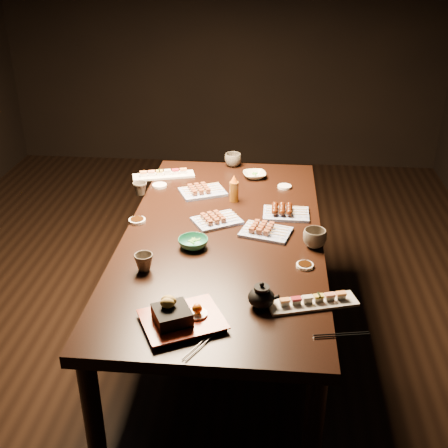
# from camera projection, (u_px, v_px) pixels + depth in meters

# --- Properties ---
(ground) EXTENTS (5.00, 5.00, 0.00)m
(ground) POSITION_uv_depth(u_px,v_px,m) (186.00, 312.00, 3.29)
(ground) COLOR black
(ground) RESTS_ON ground
(dining_table) EXTENTS (1.24, 1.94, 0.75)m
(dining_table) POSITION_uv_depth(u_px,v_px,m) (223.00, 300.00, 2.74)
(dining_table) COLOR black
(dining_table) RESTS_ON ground
(sushi_platter_near) EXTENTS (0.34, 0.18, 0.04)m
(sushi_platter_near) POSITION_uv_depth(u_px,v_px,m) (313.00, 300.00, 2.06)
(sushi_platter_near) COLOR white
(sushi_platter_near) RESTS_ON dining_table
(sushi_platter_far) EXTENTS (0.36, 0.19, 0.04)m
(sushi_platter_far) POSITION_uv_depth(u_px,v_px,m) (163.00, 173.00, 3.17)
(sushi_platter_far) COLOR white
(sushi_platter_far) RESTS_ON dining_table
(yakitori_plate_center) EXTENTS (0.26, 0.24, 0.05)m
(yakitori_plate_center) POSITION_uv_depth(u_px,v_px,m) (217.00, 217.00, 2.66)
(yakitori_plate_center) COLOR #828EB6
(yakitori_plate_center) RESTS_ON dining_table
(yakitori_plate_right) EXTENTS (0.25, 0.21, 0.06)m
(yakitori_plate_right) POSITION_uv_depth(u_px,v_px,m) (266.00, 228.00, 2.55)
(yakitori_plate_right) COLOR #828EB6
(yakitori_plate_right) RESTS_ON dining_table
(yakitori_plate_left) EXTENTS (0.28, 0.25, 0.06)m
(yakitori_plate_left) POSITION_uv_depth(u_px,v_px,m) (203.00, 188.00, 2.96)
(yakitori_plate_left) COLOR #828EB6
(yakitori_plate_left) RESTS_ON dining_table
(tsukune_plate) EXTENTS (0.22, 0.16, 0.06)m
(tsukune_plate) POSITION_uv_depth(u_px,v_px,m) (286.00, 210.00, 2.72)
(tsukune_plate) COLOR #828EB6
(tsukune_plate) RESTS_ON dining_table
(edamame_bowl_green) EXTENTS (0.14, 0.14, 0.04)m
(edamame_bowl_green) POSITION_uv_depth(u_px,v_px,m) (193.00, 243.00, 2.45)
(edamame_bowl_green) COLOR #287B60
(edamame_bowl_green) RESTS_ON dining_table
(edamame_bowl_cream) EXTENTS (0.15, 0.15, 0.03)m
(edamame_bowl_cream) POSITION_uv_depth(u_px,v_px,m) (255.00, 175.00, 3.16)
(edamame_bowl_cream) COLOR beige
(edamame_bowl_cream) RESTS_ON dining_table
(tempura_tray) EXTENTS (0.35, 0.32, 0.10)m
(tempura_tray) POSITION_uv_depth(u_px,v_px,m) (182.00, 312.00, 1.95)
(tempura_tray) COLOR black
(tempura_tray) RESTS_ON dining_table
(teacup_near_left) EXTENTS (0.10, 0.10, 0.07)m
(teacup_near_left) POSITION_uv_depth(u_px,v_px,m) (144.00, 262.00, 2.27)
(teacup_near_left) COLOR #4D453B
(teacup_near_left) RESTS_ON dining_table
(teacup_mid_right) EXTENTS (0.12, 0.12, 0.08)m
(teacup_mid_right) POSITION_uv_depth(u_px,v_px,m) (315.00, 238.00, 2.44)
(teacup_mid_right) COLOR #4D453B
(teacup_mid_right) RESTS_ON dining_table
(teacup_far_left) EXTENTS (0.09, 0.09, 0.07)m
(teacup_far_left) POSITION_uv_depth(u_px,v_px,m) (140.00, 189.00, 2.94)
(teacup_far_left) COLOR #4D453B
(teacup_far_left) RESTS_ON dining_table
(teacup_far_right) EXTENTS (0.13, 0.13, 0.08)m
(teacup_far_right) POSITION_uv_depth(u_px,v_px,m) (233.00, 160.00, 3.31)
(teacup_far_right) COLOR #4D453B
(teacup_far_right) RESTS_ON dining_table
(teapot) EXTENTS (0.13, 0.13, 0.10)m
(teapot) POSITION_uv_depth(u_px,v_px,m) (261.00, 295.00, 2.04)
(teapot) COLOR black
(teapot) RESTS_ON dining_table
(condiment_bottle) EXTENTS (0.06, 0.06, 0.14)m
(condiment_bottle) POSITION_uv_depth(u_px,v_px,m) (234.00, 188.00, 2.85)
(condiment_bottle) COLOR brown
(condiment_bottle) RESTS_ON dining_table
(sauce_dish_west) EXTENTS (0.11, 0.11, 0.01)m
(sauce_dish_west) POSITION_uv_depth(u_px,v_px,m) (137.00, 221.00, 2.67)
(sauce_dish_west) COLOR white
(sauce_dish_west) RESTS_ON dining_table
(sauce_dish_east) EXTENTS (0.10, 0.10, 0.01)m
(sauce_dish_east) POSITION_uv_depth(u_px,v_px,m) (285.00, 187.00, 3.03)
(sauce_dish_east) COLOR white
(sauce_dish_east) RESTS_ON dining_table
(sauce_dish_se) EXTENTS (0.09, 0.09, 0.01)m
(sauce_dish_se) POSITION_uv_depth(u_px,v_px,m) (305.00, 265.00, 2.30)
(sauce_dish_se) COLOR white
(sauce_dish_se) RESTS_ON dining_table
(sauce_dish_nw) EXTENTS (0.09, 0.09, 0.01)m
(sauce_dish_nw) POSITION_uv_depth(u_px,v_px,m) (160.00, 186.00, 3.05)
(sauce_dish_nw) COLOR white
(sauce_dish_nw) RESTS_ON dining_table
(chopsticks_near) EXTENTS (0.13, 0.20, 0.01)m
(chopsticks_near) POSITION_uv_depth(u_px,v_px,m) (204.00, 342.00, 1.87)
(chopsticks_near) COLOR black
(chopsticks_near) RESTS_ON dining_table
(chopsticks_se) EXTENTS (0.20, 0.05, 0.01)m
(chopsticks_se) POSITION_uv_depth(u_px,v_px,m) (342.00, 335.00, 1.91)
(chopsticks_se) COLOR black
(chopsticks_se) RESTS_ON dining_table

